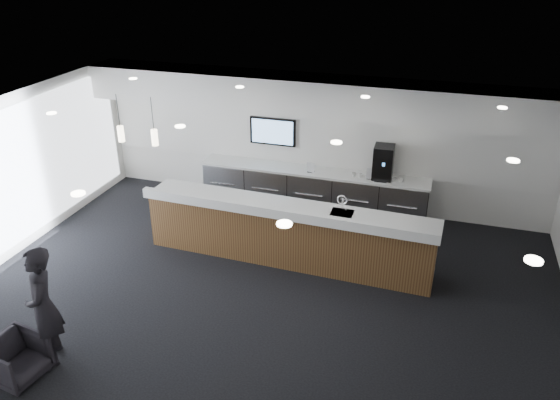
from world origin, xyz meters
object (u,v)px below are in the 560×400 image
(lounge_guest, at_px, (43,307))
(armchair, at_px, (16,359))
(service_counter, at_px, (287,233))
(coffee_machine, at_px, (383,162))

(lounge_guest, bearing_deg, armchair, -58.02)
(service_counter, height_order, lounge_guest, lounge_guest)
(service_counter, xyz_separation_m, armchair, (-2.68, -4.06, -0.25))
(coffee_machine, relative_size, lounge_guest, 0.39)
(service_counter, distance_m, armchair, 4.87)
(armchair, bearing_deg, service_counter, -24.63)
(armchair, bearing_deg, coffee_machine, -24.30)
(service_counter, bearing_deg, lounge_guest, -122.55)
(armchair, bearing_deg, lounge_guest, -14.52)
(service_counter, xyz_separation_m, coffee_machine, (1.42, 2.23, 0.73))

